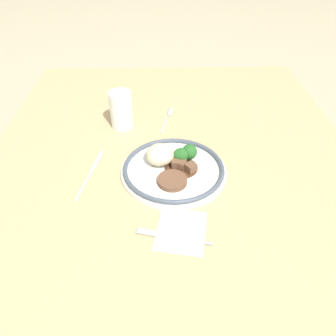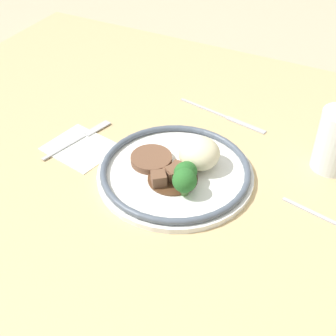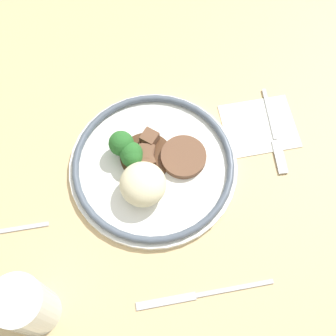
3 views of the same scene
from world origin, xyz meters
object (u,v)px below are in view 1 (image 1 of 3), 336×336
(juice_glass, at_px, (121,112))
(spoon, at_px, (168,114))
(plate, at_px, (172,166))
(knife, at_px, (91,172))
(fork, at_px, (166,236))

(juice_glass, distance_m, spoon, 0.17)
(plate, distance_m, spoon, 0.31)
(juice_glass, bearing_deg, knife, 164.60)
(juice_glass, relative_size, spoon, 0.69)
(fork, bearing_deg, spoon, -77.37)
(fork, xyz_separation_m, knife, (0.23, 0.20, -0.00))
(spoon, bearing_deg, juice_glass, 125.19)
(knife, distance_m, spoon, 0.37)
(spoon, bearing_deg, plate, -168.04)
(fork, distance_m, spoon, 0.53)
(plate, distance_m, juice_glass, 0.29)
(plate, bearing_deg, fork, 175.18)
(plate, relative_size, knife, 1.34)
(plate, height_order, juice_glass, juice_glass)
(plate, xyz_separation_m, spoon, (0.31, 0.00, -0.02))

